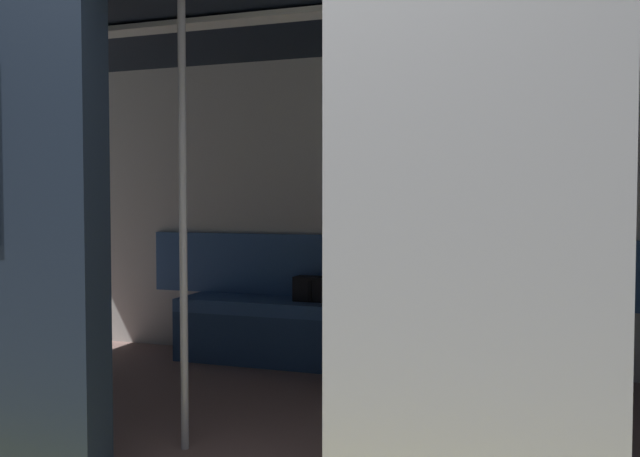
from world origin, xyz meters
The scene contains 7 objects.
train_car centered at (0.06, -1.17, 1.51)m, with size 6.40×2.68×2.29m.
bench_seat centered at (0.00, -2.17, 0.34)m, with size 2.74×0.44×0.45m.
person_seated centered at (-0.02, -2.12, 0.67)m, with size 0.55×0.67×1.18m.
handbag centered at (0.39, -2.24, 0.53)m, with size 0.26×0.15×0.17m.
book centered at (-0.35, -2.24, 0.46)m, with size 0.15×0.22×0.03m, color #33723F.
grab_pole_door centered at (0.41, -0.53, 1.07)m, with size 0.04×0.04×2.15m, color silver.
grab_pole_far centered at (-0.41, -0.66, 1.07)m, with size 0.04×0.04×2.15m, color silver.
Camera 1 is at (-1.19, 2.19, 1.15)m, focal length 38.39 mm.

